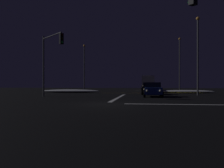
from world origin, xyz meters
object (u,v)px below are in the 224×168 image
object	(u,v)px
sedan_gray	(150,87)
sedan_red	(151,88)
sedan_black	(149,88)
streetlamp_right_far	(180,61)
traffic_signal_nw	(50,53)
streetlamp_left_far	(84,64)
box_truck	(148,82)
streetlamp_right_near	(198,50)
sedan_blue	(153,89)

from	to	relation	value
sedan_gray	sedan_red	bearing A→B (deg)	-89.14
sedan_black	sedan_red	bearing A→B (deg)	86.03
sedan_red	streetlamp_right_far	distance (m)	10.62
traffic_signal_nw	streetlamp_left_far	bearing A→B (deg)	95.07
traffic_signal_nw	streetlamp_right_far	size ratio (longest dim) A/B	0.67
sedan_red	traffic_signal_nw	distance (m)	18.63
sedan_red	sedan_gray	size ratio (longest dim) A/B	1.00
box_truck	traffic_signal_nw	bearing A→B (deg)	-110.45
streetlamp_right_near	sedan_blue	bearing A→B (deg)	-144.51
sedan_blue	sedan_black	bearing A→B (deg)	92.94
streetlamp_left_far	streetlamp_right_far	distance (m)	18.12
streetlamp_right_near	streetlamp_right_far	xyz separation A→B (m)	(0.00, 16.00, 0.19)
streetlamp_right_near	sedan_black	bearing A→B (deg)	162.55
sedan_gray	streetlamp_right_far	distance (m)	7.61
streetlamp_right_near	streetlamp_right_far	distance (m)	16.00
sedan_black	streetlamp_left_far	world-z (taller)	streetlamp_left_far
streetlamp_right_far	sedan_blue	bearing A→B (deg)	-105.43
streetlamp_right_far	sedan_gray	bearing A→B (deg)	-158.28
sedan_black	streetlamp_right_near	distance (m)	7.66
box_truck	traffic_signal_nw	distance (m)	29.73
sedan_black	box_truck	distance (m)	19.43
box_truck	traffic_signal_nw	world-z (taller)	traffic_signal_nw
box_truck	streetlamp_left_far	world-z (taller)	streetlamp_left_far
streetlamp_left_far	streetlamp_right_near	distance (m)	24.17
box_truck	streetlamp_right_near	world-z (taller)	streetlamp_right_near
sedan_red	box_truck	xyz separation A→B (m)	(-0.43, 13.01, 0.91)
sedan_blue	sedan_red	world-z (taller)	same
sedan_blue	sedan_black	world-z (taller)	same
sedan_blue	sedan_gray	size ratio (longest dim) A/B	1.00
sedan_blue	box_truck	size ratio (longest dim) A/B	0.52
sedan_gray	traffic_signal_nw	size ratio (longest dim) A/B	0.65
streetlamp_right_near	sedan_gray	bearing A→B (deg)	111.44
sedan_red	streetlamp_right_near	distance (m)	10.86
sedan_black	traffic_signal_nw	distance (m)	13.79
sedan_red	streetlamp_right_near	size ratio (longest dim) A/B	0.45
sedan_blue	streetlamp_right_near	size ratio (longest dim) A/B	0.45
sedan_black	traffic_signal_nw	bearing A→B (deg)	-141.14
box_truck	streetlamp_left_far	size ratio (longest dim) A/B	0.92
sedan_red	sedan_gray	world-z (taller)	same
streetlamp_left_far	traffic_signal_nw	bearing A→B (deg)	-84.93
sedan_blue	sedan_black	size ratio (longest dim) A/B	1.00
sedan_gray	box_truck	distance (m)	7.46
sedan_gray	streetlamp_right_near	world-z (taller)	streetlamp_right_near
sedan_blue	traffic_signal_nw	distance (m)	11.57
traffic_signal_nw	sedan_gray	bearing A→B (deg)	62.28
sedan_black	sedan_blue	bearing A→B (deg)	-87.06
traffic_signal_nw	streetlamp_right_far	xyz separation A→B (m)	(16.12, 22.50, 1.07)
streetlamp_left_far	streetlamp_right_near	size ratio (longest dim) A/B	0.94
sedan_black	streetlamp_right_far	size ratio (longest dim) A/B	0.44
sedan_red	streetlamp_right_far	bearing A→B (deg)	55.49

